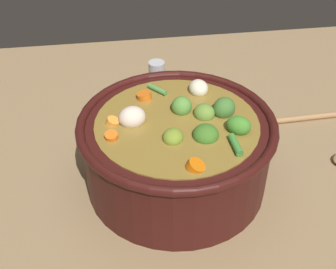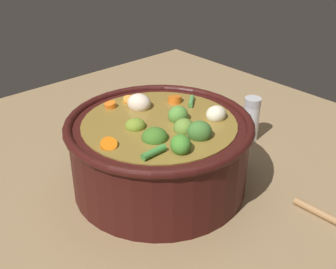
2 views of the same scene
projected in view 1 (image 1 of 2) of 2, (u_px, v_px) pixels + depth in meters
name	position (u px, v px, depth m)	size (l,w,h in m)	color
ground_plane	(176.00, 180.00, 0.74)	(1.10, 1.10, 0.00)	#8C704C
cooking_pot	(177.00, 150.00, 0.70)	(0.31, 0.31, 0.15)	#38110F
wooden_spoon	(332.00, 137.00, 0.83)	(0.24, 0.17, 0.01)	#A07549
salt_shaker	(158.00, 82.00, 0.91)	(0.03, 0.03, 0.09)	silver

